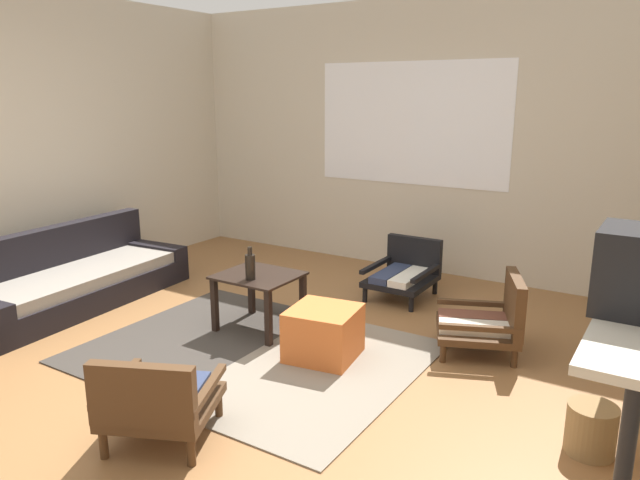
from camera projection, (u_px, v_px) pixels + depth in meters
name	position (u px, v px, depth m)	size (l,w,h in m)	color
ground_plane	(214.00, 379.00, 3.83)	(7.80, 7.80, 0.00)	olive
far_wall_with_window	(413.00, 138.00, 6.01)	(5.60, 0.13, 2.70)	beige
area_rug	(253.00, 352.00, 4.21)	(2.28, 1.81, 0.01)	#38332D
couch	(72.00, 281.00, 5.17)	(0.91, 2.09, 0.65)	black
coffee_table	(259.00, 286.00, 4.55)	(0.59, 0.53, 0.45)	black
armchair_by_window	(405.00, 271.00, 5.34)	(0.53, 0.62, 0.51)	black
armchair_striped_foreground	(157.00, 400.00, 3.06)	(0.72, 0.72, 0.53)	#472D19
armchair_corner	(489.00, 319.00, 4.18)	(0.72, 0.71, 0.56)	#472D19
ottoman_orange	(324.00, 333.00, 4.09)	(0.45, 0.45, 0.36)	#D1662D
glass_bottle	(250.00, 266.00, 4.39)	(0.08, 0.08, 0.25)	black
wicker_basket	(591.00, 429.00, 3.02)	(0.25, 0.25, 0.26)	olive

